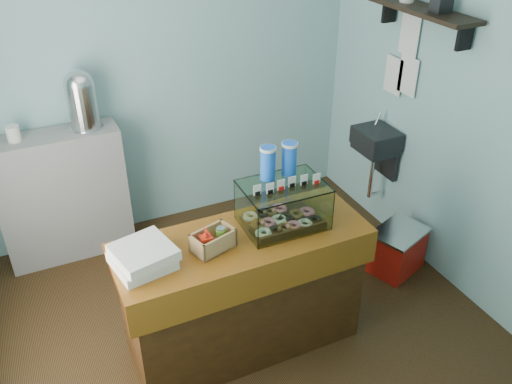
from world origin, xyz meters
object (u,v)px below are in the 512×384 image
red_cooler (397,250)px  coffee_urn (81,98)px  counter (243,292)px  display_case (281,201)px

red_cooler → coffee_urn: bearing=126.5°
counter → coffee_urn: 1.92m
coffee_urn → red_cooler: 2.75m
display_case → coffee_urn: bearing=122.2°
counter → coffee_urn: (-0.63, 1.59, 0.89)m
display_case → red_cooler: display_case is taller
counter → display_case: 0.67m
display_case → counter: bearing=-168.0°
coffee_urn → red_cooler: coffee_urn is taller
display_case → red_cooler: 1.45m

